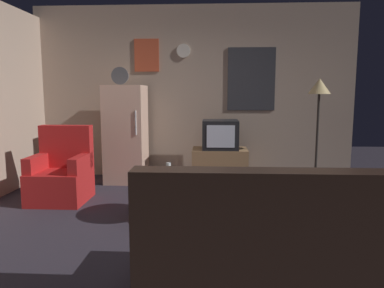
{
  "coord_description": "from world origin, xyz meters",
  "views": [
    {
      "loc": [
        0.31,
        -3.61,
        1.38
      ],
      "look_at": [
        0.07,
        0.9,
        0.75
      ],
      "focal_mm": 34.15,
      "sensor_mm": 36.0,
      "label": 1
    }
  ],
  "objects_px": {
    "couch": "(263,250)",
    "mug_ceramic_white": "(150,172)",
    "tv_stand": "(220,166)",
    "armchair": "(62,175)",
    "fridge": "(126,134)",
    "remote_control": "(156,175)",
    "standing_lamp": "(319,95)",
    "coffee_table": "(164,198)",
    "mug_ceramic_tan": "(168,175)",
    "wine_glass": "(168,169)",
    "crt_tv": "(220,135)"
  },
  "relations": [
    {
      "from": "fridge",
      "to": "crt_tv",
      "type": "bearing_deg",
      "value": -0.81
    },
    {
      "from": "tv_stand",
      "to": "coffee_table",
      "type": "bearing_deg",
      "value": -111.27
    },
    {
      "from": "standing_lamp",
      "to": "mug_ceramic_tan",
      "type": "distance_m",
      "value": 2.67
    },
    {
      "from": "fridge",
      "to": "mug_ceramic_white",
      "type": "height_order",
      "value": "fridge"
    },
    {
      "from": "fridge",
      "to": "remote_control",
      "type": "height_order",
      "value": "fridge"
    },
    {
      "from": "mug_ceramic_tan",
      "to": "armchair",
      "type": "relative_size",
      "value": 0.09
    },
    {
      "from": "fridge",
      "to": "wine_glass",
      "type": "xyz_separation_m",
      "value": [
        0.86,
        -1.68,
        -0.2
      ]
    },
    {
      "from": "tv_stand",
      "to": "remote_control",
      "type": "relative_size",
      "value": 5.6
    },
    {
      "from": "coffee_table",
      "to": "armchair",
      "type": "distance_m",
      "value": 1.55
    },
    {
      "from": "coffee_table",
      "to": "mug_ceramic_tan",
      "type": "relative_size",
      "value": 8.0
    },
    {
      "from": "fridge",
      "to": "mug_ceramic_tan",
      "type": "relative_size",
      "value": 19.67
    },
    {
      "from": "couch",
      "to": "mug_ceramic_white",
      "type": "bearing_deg",
      "value": 124.32
    },
    {
      "from": "coffee_table",
      "to": "mug_ceramic_white",
      "type": "relative_size",
      "value": 8.0
    },
    {
      "from": "armchair",
      "to": "mug_ceramic_white",
      "type": "bearing_deg",
      "value": -25.53
    },
    {
      "from": "standing_lamp",
      "to": "armchair",
      "type": "xyz_separation_m",
      "value": [
        -3.46,
        -0.83,
        -1.02
      ]
    },
    {
      "from": "crt_tv",
      "to": "mug_ceramic_tan",
      "type": "height_order",
      "value": "crt_tv"
    },
    {
      "from": "fridge",
      "to": "standing_lamp",
      "type": "distance_m",
      "value": 2.94
    },
    {
      "from": "standing_lamp",
      "to": "couch",
      "type": "height_order",
      "value": "standing_lamp"
    },
    {
      "from": "tv_stand",
      "to": "wine_glass",
      "type": "relative_size",
      "value": 5.6
    },
    {
      "from": "tv_stand",
      "to": "mug_ceramic_tan",
      "type": "bearing_deg",
      "value": -108.44
    },
    {
      "from": "fridge",
      "to": "standing_lamp",
      "type": "bearing_deg",
      "value": -4.71
    },
    {
      "from": "tv_stand",
      "to": "armchair",
      "type": "height_order",
      "value": "armchair"
    },
    {
      "from": "wine_glass",
      "to": "couch",
      "type": "xyz_separation_m",
      "value": [
        0.83,
        -1.5,
        -0.24
      ]
    },
    {
      "from": "mug_ceramic_white",
      "to": "crt_tv",
      "type": "bearing_deg",
      "value": 63.87
    },
    {
      "from": "coffee_table",
      "to": "standing_lamp",
      "type": "bearing_deg",
      "value": 35.41
    },
    {
      "from": "fridge",
      "to": "tv_stand",
      "type": "xyz_separation_m",
      "value": [
        1.46,
        -0.02,
        -0.49
      ]
    },
    {
      "from": "mug_ceramic_tan",
      "to": "armchair",
      "type": "height_order",
      "value": "armchair"
    },
    {
      "from": "crt_tv",
      "to": "armchair",
      "type": "xyz_separation_m",
      "value": [
        -2.07,
        -1.05,
        -0.42
      ]
    },
    {
      "from": "mug_ceramic_white",
      "to": "armchair",
      "type": "bearing_deg",
      "value": 154.47
    },
    {
      "from": "coffee_table",
      "to": "armchair",
      "type": "bearing_deg",
      "value": 155.89
    },
    {
      "from": "mug_ceramic_tan",
      "to": "fridge",
      "type": "bearing_deg",
      "value": 115.81
    },
    {
      "from": "remote_control",
      "to": "mug_ceramic_white",
      "type": "bearing_deg",
      "value": 170.94
    },
    {
      "from": "tv_stand",
      "to": "mug_ceramic_tan",
      "type": "height_order",
      "value": "mug_ceramic_tan"
    },
    {
      "from": "tv_stand",
      "to": "mug_ceramic_white",
      "type": "relative_size",
      "value": 9.33
    },
    {
      "from": "crt_tv",
      "to": "couch",
      "type": "distance_m",
      "value": 3.19
    },
    {
      "from": "fridge",
      "to": "coffee_table",
      "type": "relative_size",
      "value": 2.46
    },
    {
      "from": "mug_ceramic_white",
      "to": "couch",
      "type": "height_order",
      "value": "couch"
    },
    {
      "from": "wine_glass",
      "to": "armchair",
      "type": "bearing_deg",
      "value": 157.26
    },
    {
      "from": "mug_ceramic_tan",
      "to": "mug_ceramic_white",
      "type": "bearing_deg",
      "value": 148.75
    },
    {
      "from": "fridge",
      "to": "crt_tv",
      "type": "relative_size",
      "value": 3.28
    },
    {
      "from": "wine_glass",
      "to": "mug_ceramic_tan",
      "type": "bearing_deg",
      "value": -86.6
    },
    {
      "from": "mug_ceramic_white",
      "to": "remote_control",
      "type": "xyz_separation_m",
      "value": [
        0.06,
        -0.03,
        -0.03
      ]
    },
    {
      "from": "couch",
      "to": "crt_tv",
      "type": "bearing_deg",
      "value": 94.03
    },
    {
      "from": "fridge",
      "to": "remote_control",
      "type": "distance_m",
      "value": 1.87
    },
    {
      "from": "mug_ceramic_tan",
      "to": "standing_lamp",
      "type": "bearing_deg",
      "value": 38.03
    },
    {
      "from": "standing_lamp",
      "to": "coffee_table",
      "type": "bearing_deg",
      "value": -144.59
    },
    {
      "from": "fridge",
      "to": "coffee_table",
      "type": "bearing_deg",
      "value": -64.54
    },
    {
      "from": "tv_stand",
      "to": "wine_glass",
      "type": "bearing_deg",
      "value": -109.85
    },
    {
      "from": "couch",
      "to": "tv_stand",
      "type": "bearing_deg",
      "value": 94.12
    },
    {
      "from": "remote_control",
      "to": "tv_stand",
      "type": "bearing_deg",
      "value": 83.25
    }
  ]
}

